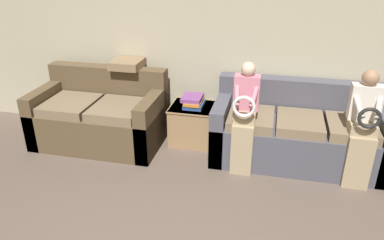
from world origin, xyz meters
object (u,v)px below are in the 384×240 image
object	(u,v)px
couch_side	(101,117)
couch_main	(297,133)
child_left_seated	(245,114)
child_right_seated	(363,125)
throw_pillow	(127,64)
side_shelf	(193,124)
book_stack	(193,101)

from	to	relation	value
couch_side	couch_main	bearing A→B (deg)	2.32
child_left_seated	child_right_seated	distance (m)	1.20
couch_main	throw_pillow	xyz separation A→B (m)	(-2.16, 0.22, 0.63)
couch_main	child_right_seated	distance (m)	0.77
couch_side	child_left_seated	distance (m)	1.89
couch_main	child_right_seated	xyz separation A→B (m)	(0.60, -0.35, 0.34)
couch_main	side_shelf	xyz separation A→B (m)	(-1.28, 0.15, -0.08)
book_stack	child_right_seated	bearing A→B (deg)	-14.89
couch_side	throw_pillow	distance (m)	0.76
couch_side	child_left_seated	world-z (taller)	child_left_seated
book_stack	couch_main	bearing A→B (deg)	-6.69
couch_main	child_left_seated	distance (m)	0.77
child_right_seated	child_left_seated	bearing A→B (deg)	-179.88
child_right_seated	throw_pillow	xyz separation A→B (m)	(-2.75, 0.57, 0.29)
couch_main	throw_pillow	size ratio (longest dim) A/B	5.17
side_shelf	couch_main	bearing A→B (deg)	-6.64
child_right_seated	side_shelf	bearing A→B (deg)	165.14
child_left_seated	throw_pillow	size ratio (longest dim) A/B	3.26
couch_side	child_left_seated	size ratio (longest dim) A/B	1.29
couch_side	side_shelf	world-z (taller)	couch_side
book_stack	couch_side	bearing A→B (deg)	-167.89
couch_main	book_stack	world-z (taller)	couch_main
child_left_seated	book_stack	bearing A→B (deg)	143.64
child_left_seated	couch_main	bearing A→B (deg)	30.46
couch_side	book_stack	world-z (taller)	couch_side
book_stack	throw_pillow	distance (m)	0.97
child_left_seated	book_stack	distance (m)	0.85
child_left_seated	throw_pillow	xyz separation A→B (m)	(-1.56, 0.57, 0.29)
child_left_seated	side_shelf	world-z (taller)	child_left_seated
child_right_seated	book_stack	size ratio (longest dim) A/B	3.85
couch_main	couch_side	bearing A→B (deg)	-177.68
couch_side	child_right_seated	distance (m)	3.06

